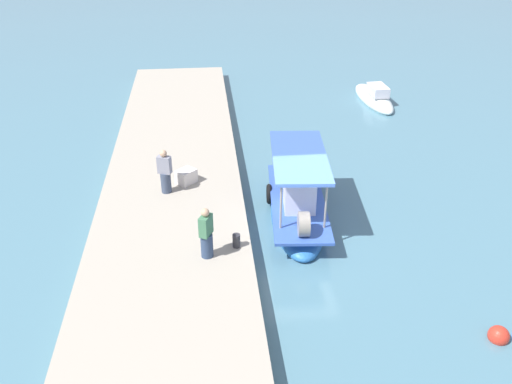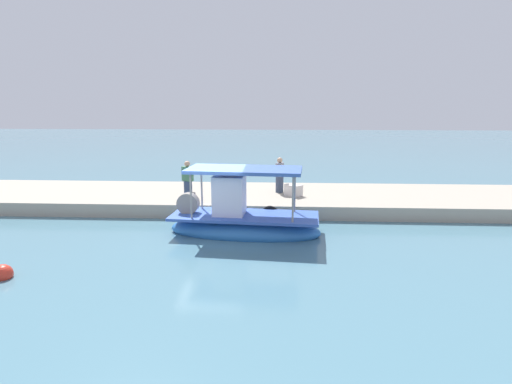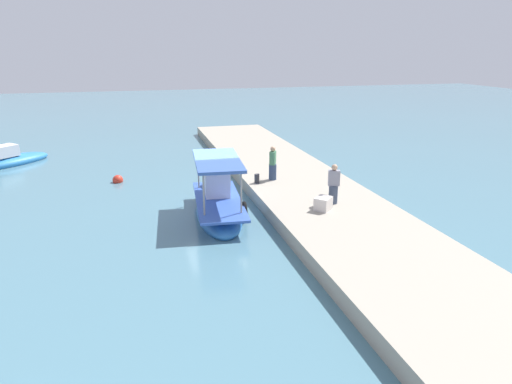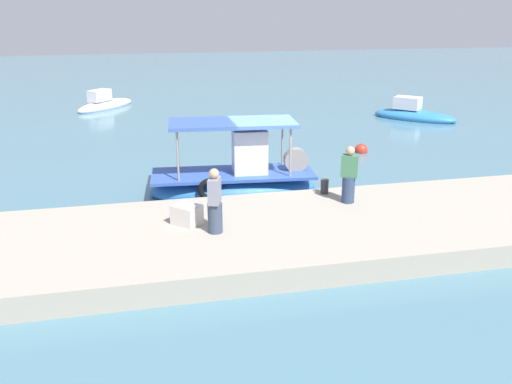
% 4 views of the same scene
% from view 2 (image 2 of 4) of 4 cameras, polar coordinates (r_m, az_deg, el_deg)
% --- Properties ---
extents(ground_plane, '(120.00, 120.00, 0.00)m').
position_cam_2_polar(ground_plane, '(15.33, -6.31, -5.73)').
color(ground_plane, slate).
extents(dock_quay, '(36.00, 5.12, 0.59)m').
position_cam_2_polar(dock_quay, '(19.41, -4.28, -0.90)').
color(dock_quay, '#A69C8C').
rests_on(dock_quay, ground_plane).
extents(main_fishing_boat, '(5.74, 2.33, 2.82)m').
position_cam_2_polar(main_fishing_boat, '(15.00, -1.97, -4.07)').
color(main_fishing_boat, '#2C6EBA').
rests_on(main_fishing_boat, ground_plane).
extents(fisherman_near_bollard, '(0.47, 0.53, 1.67)m').
position_cam_2_polar(fisherman_near_bollard, '(19.22, 3.34, 2.18)').
color(fisherman_near_bollard, '#39455B').
rests_on(fisherman_near_bollard, dock_quay).
extents(fisherman_by_crate, '(0.54, 0.50, 1.66)m').
position_cam_2_polar(fisherman_by_crate, '(18.30, -9.56, 1.50)').
color(fisherman_by_crate, navy).
rests_on(fisherman_by_crate, dock_quay).
extents(mooring_bollard, '(0.24, 0.24, 0.44)m').
position_cam_2_polar(mooring_bollard, '(17.46, -8.87, -0.80)').
color(mooring_bollard, '#2D2D33').
rests_on(mooring_bollard, dock_quay).
extents(cargo_crate, '(0.88, 0.88, 0.52)m').
position_cam_2_polar(cargo_crate, '(18.64, 5.29, 0.26)').
color(cargo_crate, silver).
rests_on(cargo_crate, dock_quay).
extents(marker_buoy, '(0.55, 0.55, 0.55)m').
position_cam_2_polar(marker_buoy, '(13.46, -32.06, -9.76)').
color(marker_buoy, red).
rests_on(marker_buoy, ground_plane).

